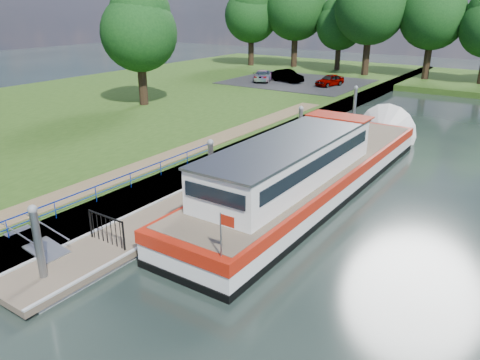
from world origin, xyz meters
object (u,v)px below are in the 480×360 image
Objects in this scene: car_a at (330,80)px; car_b at (287,76)px; barge at (318,168)px; pontoon at (261,169)px; car_c at (263,75)px.

car_b is at bearing -164.15° from car_a.
barge reaches higher than car_b.
pontoon is 7.18× the size of car_c.
car_c is at bearing 126.96° from barge.
pontoon is 25.19m from car_a.
barge is at bearing -131.00° from car_b.
pontoon is 26.86m from car_b.
barge is 6.16× the size of car_a.
barge reaches higher than car_c.
car_a is at bearing 167.05° from car_c.
barge is 5.06× the size of car_c.
barge is 5.44× the size of car_b.
car_b reaches higher than pontoon.
car_a reaches higher than pontoon.
pontoon is 1.42× the size of barge.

